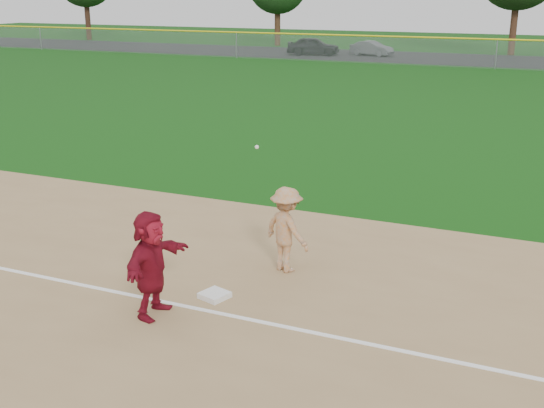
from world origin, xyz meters
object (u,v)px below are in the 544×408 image
at_px(car_mid, 372,48).
at_px(car_left, 313,46).
at_px(first_base, 215,295).
at_px(base_runner, 151,264).

bearing_deg(car_mid, car_left, 120.49).
bearing_deg(first_base, car_left, 108.23).
bearing_deg(car_mid, base_runner, -154.64).
xyz_separation_m(first_base, car_left, (-14.82, 45.00, 0.68)).
height_order(first_base, car_mid, car_mid).
relative_size(car_left, car_mid, 1.21).
relative_size(base_runner, car_left, 0.42).
distance_m(first_base, base_runner, 1.45).
relative_size(first_base, base_runner, 0.24).
xyz_separation_m(first_base, car_mid, (-10.20, 46.37, 0.53)).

